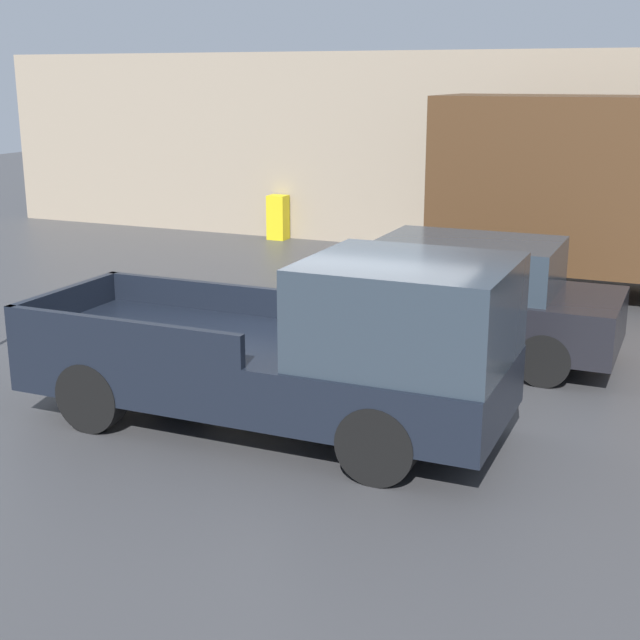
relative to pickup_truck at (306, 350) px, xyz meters
The scene contains 6 objects.
ground_plane 1.22m from the pickup_truck, 69.20° to the left, with size 60.00×60.00×0.00m, color #3D3D3F.
building_wall 11.38m from the pickup_truck, 88.69° to the left, with size 28.00×0.15×4.44m.
pickup_truck is the anchor object (origin of this frame).
car 3.61m from the pickup_truck, 76.63° to the left, with size 4.45×1.94×1.69m.
delivery_truck 8.55m from the pickup_truck, 72.38° to the left, with size 7.49×2.35×3.56m.
newspaper_box 12.38m from the pickup_truck, 117.45° to the left, with size 0.45×0.40×1.08m.
Camera 1 is at (3.60, -9.22, 3.89)m, focal length 50.00 mm.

